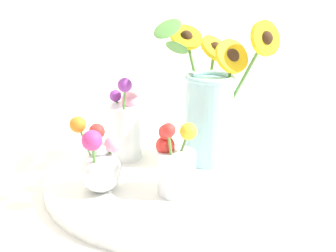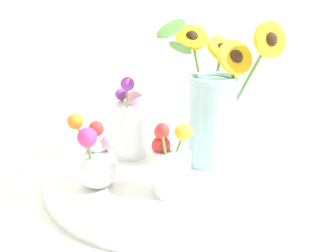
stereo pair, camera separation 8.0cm
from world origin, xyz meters
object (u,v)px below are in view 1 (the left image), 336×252
serving_tray (168,176)px  mason_jar_sunflowers (209,106)px  vase_small_center (176,165)px  vase_bulb_right (99,164)px  vase_small_back (125,127)px

serving_tray → mason_jar_sunflowers: (0.11, 0.02, 0.14)m
vase_small_center → vase_bulb_right: vase_bulb_right is taller
mason_jar_sunflowers → serving_tray: bearing=-171.8°
vase_bulb_right → serving_tray: bearing=5.7°
vase_small_center → vase_small_back: (-0.03, 0.19, 0.02)m
mason_jar_sunflowers → vase_small_center: bearing=-143.2°
serving_tray → vase_small_back: vase_small_back is taller
vase_bulb_right → vase_small_back: bearing=51.3°
serving_tray → vase_small_back: bearing=115.5°
vase_small_center → vase_bulb_right: size_ratio=0.95×
vase_small_center → vase_small_back: 0.20m
serving_tray → vase_small_center: (-0.03, -0.08, 0.07)m
vase_small_center → serving_tray: bearing=72.6°
vase_small_center → vase_bulb_right: (-0.13, 0.07, -0.00)m
vase_small_back → vase_small_center: bearing=-82.4°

